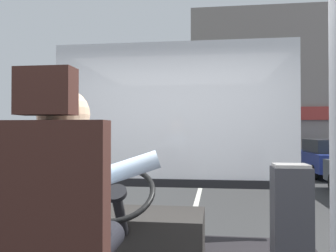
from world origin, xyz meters
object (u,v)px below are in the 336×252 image
at_px(handrail_pole, 334,134).
at_px(bus_driver, 67,204).
at_px(steering_console, 132,236).
at_px(parked_car_red, 283,147).
at_px(fare_box, 291,227).
at_px(parked_car_white, 294,151).
at_px(parked_car_blue, 328,157).

bearing_deg(handrail_pole, bus_driver, -164.67).
bearing_deg(steering_console, parked_car_red, 76.71).
bearing_deg(handrail_pole, fare_box, 97.45).
distance_m(handrail_pole, parked_car_white, 17.69).
height_order(fare_box, parked_car_red, fare_box).
bearing_deg(parked_car_red, handrail_pole, -99.88).
bearing_deg(parked_car_blue, handrail_pole, -106.61).
xyz_separation_m(bus_driver, fare_box, (1.13, 0.93, -0.31)).
relative_size(handrail_pole, parked_car_white, 0.52).
relative_size(steering_console, fare_box, 1.35).
height_order(bus_driver, steering_console, bus_driver).
xyz_separation_m(parked_car_blue, parked_car_white, (-0.13, 5.17, -0.04)).
relative_size(steering_console, parked_car_red, 0.25).
distance_m(steering_console, parked_car_blue, 12.24).
height_order(bus_driver, fare_box, bus_driver).
height_order(handrail_pole, parked_car_white, handrail_pole).
bearing_deg(fare_box, handrail_pole, -82.55).
relative_size(bus_driver, parked_car_white, 0.20).
bearing_deg(parked_car_white, parked_car_blue, -88.53).
relative_size(bus_driver, steering_console, 0.73).
distance_m(fare_box, parked_car_red, 22.58).
distance_m(parked_car_blue, parked_car_red, 10.68).
bearing_deg(steering_console, parked_car_white, 74.04).
xyz_separation_m(steering_console, parked_car_white, (4.70, 16.41, -0.17)).
height_order(bus_driver, parked_car_blue, bus_driver).
height_order(fare_box, parked_car_blue, fare_box).
distance_m(bus_driver, handrail_pole, 1.29).
xyz_separation_m(steering_console, fare_box, (1.13, -0.29, 0.19)).
xyz_separation_m(bus_driver, steering_console, (-0.00, 1.23, -0.49)).
bearing_deg(steering_console, parked_car_blue, 66.76).
relative_size(parked_car_blue, parked_car_white, 1.05).
height_order(steering_console, handrail_pole, handrail_pole).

